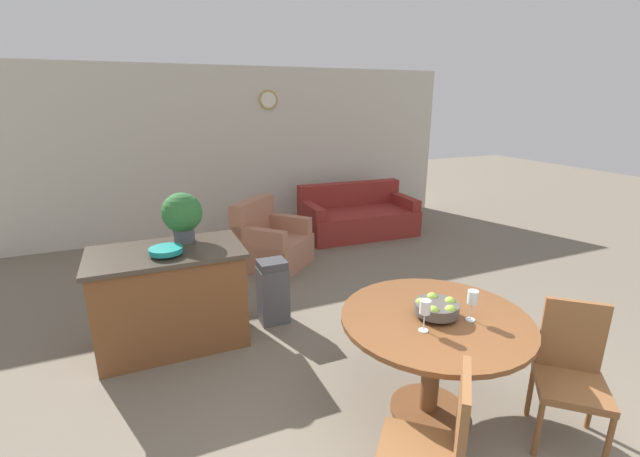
% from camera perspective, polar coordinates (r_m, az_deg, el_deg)
% --- Properties ---
extents(wall_back, '(8.00, 0.09, 2.70)m').
position_cam_1_polar(wall_back, '(7.33, -11.88, 9.97)').
color(wall_back, beige).
rests_on(wall_back, ground_plane).
extents(dining_table, '(1.29, 1.29, 0.78)m').
position_cam_1_polar(dining_table, '(3.16, 14.92, -14.11)').
color(dining_table, brown).
rests_on(dining_table, ground_plane).
extents(dining_chair_near_left, '(0.59, 0.59, 0.94)m').
position_cam_1_polar(dining_chair_near_left, '(2.50, 15.13, -26.25)').
color(dining_chair_near_left, brown).
rests_on(dining_chair_near_left, ground_plane).
extents(dining_chair_near_right, '(0.59, 0.59, 0.94)m').
position_cam_1_polar(dining_chair_near_right, '(3.37, 30.51, -15.78)').
color(dining_chair_near_right, brown).
rests_on(dining_chair_near_right, ground_plane).
extents(fruit_bowl, '(0.30, 0.30, 0.13)m').
position_cam_1_polar(fruit_bowl, '(3.04, 15.28, -10.12)').
color(fruit_bowl, '#4C4742').
rests_on(fruit_bowl, dining_table).
extents(wine_glass_left, '(0.07, 0.07, 0.21)m').
position_cam_1_polar(wine_glass_left, '(2.81, 13.83, -10.30)').
color(wine_glass_left, silver).
rests_on(wine_glass_left, dining_table).
extents(wine_glass_right, '(0.07, 0.07, 0.21)m').
position_cam_1_polar(wine_glass_right, '(3.03, 19.68, -8.79)').
color(wine_glass_right, silver).
rests_on(wine_glass_right, dining_table).
extents(kitchen_island, '(1.32, 0.78, 0.92)m').
position_cam_1_polar(kitchen_island, '(4.18, -19.28, -8.65)').
color(kitchen_island, brown).
rests_on(kitchen_island, ground_plane).
extents(teal_bowl, '(0.28, 0.28, 0.07)m').
position_cam_1_polar(teal_bowl, '(3.87, -19.85, -2.76)').
color(teal_bowl, teal).
rests_on(teal_bowl, kitchen_island).
extents(potted_plant, '(0.37, 0.37, 0.46)m').
position_cam_1_polar(potted_plant, '(4.13, -17.90, 1.77)').
color(potted_plant, '#4C4C51').
rests_on(potted_plant, kitchen_island).
extents(trash_bin, '(0.29, 0.24, 0.66)m').
position_cam_1_polar(trash_bin, '(4.40, -6.30, -8.36)').
color(trash_bin, '#47474C').
rests_on(trash_bin, ground_plane).
extents(couch, '(1.88, 1.07, 0.81)m').
position_cam_1_polar(couch, '(7.23, 4.96, 1.53)').
color(couch, maroon).
rests_on(couch, ground_plane).
extents(armchair, '(1.17, 1.17, 0.90)m').
position_cam_1_polar(armchair, '(5.86, -6.58, -2.08)').
color(armchair, '#A87056').
rests_on(armchair, ground_plane).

